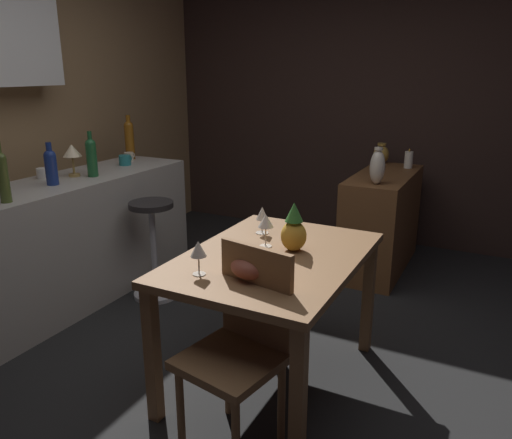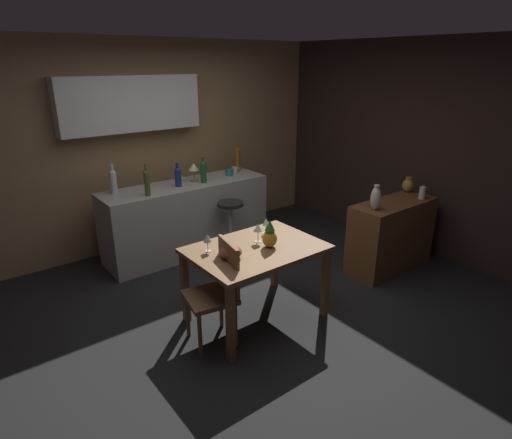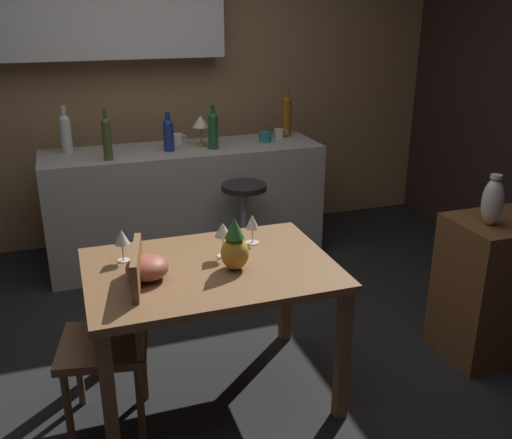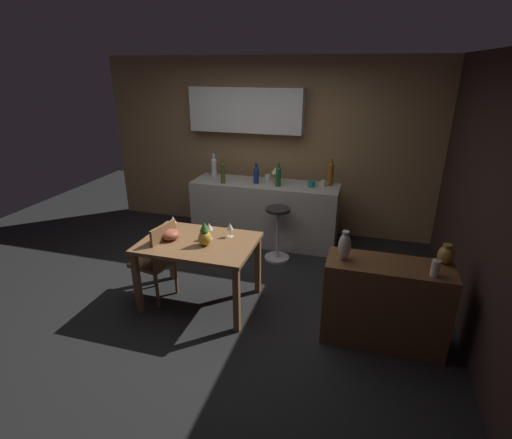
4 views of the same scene
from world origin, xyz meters
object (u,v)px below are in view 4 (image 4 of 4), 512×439
cup_cream (323,183)px  cup_teal (311,184)px  wine_glass_center (209,227)px  wine_bottle_amber (331,173)px  wine_glass_right (230,227)px  sideboard_cabinet (384,303)px  bar_stool (277,232)px  vase_brass (446,255)px  dining_table (199,249)px  vase_ceramic_ivory (345,246)px  pillar_candle_tall (435,268)px  pineapple_centerpiece (205,235)px  wine_bottle_olive (223,172)px  fruit_bowl (170,235)px  wine_bottle_cobalt (256,174)px  counter_lamp (276,171)px  wine_glass_left (173,220)px  wine_bottle_green (278,175)px  cup_white (268,177)px  chair_near_window (158,259)px  wine_bottle_clear (214,166)px

cup_cream → cup_teal: bearing=-149.0°
wine_glass_center → wine_bottle_amber: (1.06, 1.81, 0.20)m
cup_cream → wine_glass_right: bearing=-115.5°
sideboard_cabinet → cup_cream: bearing=113.1°
bar_stool → vase_brass: (1.80, -1.21, 0.51)m
dining_table → wine_glass_center: wine_glass_center is taller
vase_ceramic_ivory → pillar_candle_tall: bearing=-6.8°
pineapple_centerpiece → wine_bottle_amber: 2.24m
cup_teal → wine_bottle_olive: bearing=-171.9°
wine_glass_right → wine_bottle_amber: size_ratio=0.42×
fruit_bowl → wine_bottle_amber: wine_bottle_amber is taller
dining_table → pineapple_centerpiece: size_ratio=4.60×
wine_bottle_cobalt → counter_lamp: 0.28m
wine_glass_left → cup_teal: 2.03m
wine_glass_center → vase_ceramic_ivory: size_ratio=0.65×
wine_bottle_green → counter_lamp: 0.14m
pineapple_centerpiece → fruit_bowl: 0.42m
wine_bottle_cobalt → cup_teal: wine_bottle_cobalt is taller
counter_lamp → pillar_candle_tall: size_ratio=1.37×
wine_bottle_amber → vase_ceramic_ivory: (0.35, -2.05, -0.13)m
cup_white → pillar_candle_tall: size_ratio=0.67×
chair_near_window → wine_bottle_amber: size_ratio=2.43×
wine_glass_right → cup_cream: cup_cream is taller
chair_near_window → vase_brass: (2.83, 0.09, 0.41)m
wine_bottle_clear → wine_glass_right: bearing=-63.0°
counter_lamp → vase_brass: counter_lamp is taller
wine_bottle_amber → cup_white: bearing=178.2°
cup_white → bar_stool: bearing=-65.2°
chair_near_window → wine_bottle_clear: (-0.12, 1.96, 0.56)m
wine_glass_left → fruit_bowl: size_ratio=0.84×
pillar_candle_tall → cup_cream: bearing=119.6°
cup_cream → cup_teal: size_ratio=0.87×
wine_bottle_olive → cup_cream: 1.41m
wine_bottle_amber → chair_near_window: bearing=-129.4°
wine_bottle_amber → counter_lamp: wine_bottle_amber is taller
wine_bottle_green → wine_bottle_olive: 0.78m
wine_glass_right → wine_bottle_cobalt: size_ratio=0.55×
wine_bottle_cobalt → cup_teal: (0.78, 0.05, -0.09)m
fruit_bowl → cup_teal: 2.17m
cup_white → pillar_candle_tall: (2.00, -2.17, -0.05)m
bar_stool → vase_ceramic_ivory: vase_ceramic_ivory is taller
wine_glass_right → wine_bottle_green: 1.49m
wine_bottle_green → cup_teal: wine_bottle_green is taller
wine_bottle_olive → counter_lamp: (0.72, 0.21, 0.01)m
sideboard_cabinet → wine_bottle_olive: wine_bottle_olive is taller
fruit_bowl → wine_glass_center: bearing=17.7°
wine_bottle_olive → cup_cream: (1.38, 0.27, -0.12)m
wine_glass_center → wine_glass_left: bearing=167.3°
wine_glass_center → fruit_bowl: 0.42m
wine_glass_right → cup_teal: cup_teal is taller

